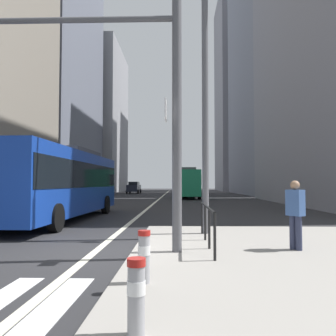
% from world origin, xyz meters
% --- Properties ---
extents(ground_plane, '(160.00, 160.00, 0.00)m').
position_xyz_m(ground_plane, '(0.00, 20.00, 0.00)').
color(ground_plane, '#28282B').
extents(lane_centre_line, '(0.20, 80.00, 0.01)m').
position_xyz_m(lane_centre_line, '(0.00, 30.00, 0.01)').
color(lane_centre_line, beige).
rests_on(lane_centre_line, ground).
extents(office_tower_left_mid, '(10.79, 20.44, 33.73)m').
position_xyz_m(office_tower_left_mid, '(-16.00, 38.25, 16.86)').
color(office_tower_left_mid, slate).
rests_on(office_tower_left_mid, ground).
extents(office_tower_left_far, '(13.33, 18.30, 28.39)m').
position_xyz_m(office_tower_left_far, '(-16.00, 59.68, 14.20)').
color(office_tower_left_far, '#9E9EA3').
rests_on(office_tower_left_far, ground).
extents(office_tower_right_mid, '(10.61, 23.19, 41.56)m').
position_xyz_m(office_tower_right_mid, '(17.00, 46.14, 20.78)').
color(office_tower_right_mid, slate).
rests_on(office_tower_right_mid, ground).
extents(office_tower_right_far, '(11.72, 16.26, 43.74)m').
position_xyz_m(office_tower_right_far, '(17.00, 69.67, 21.87)').
color(office_tower_right_far, gray).
rests_on(office_tower_right_far, ground).
extents(city_bus_blue_oncoming, '(2.90, 11.57, 3.40)m').
position_xyz_m(city_bus_blue_oncoming, '(-3.31, 7.12, 1.84)').
color(city_bus_blue_oncoming, '#14389E').
rests_on(city_bus_blue_oncoming, ground).
extents(city_bus_red_receding, '(2.89, 10.88, 3.40)m').
position_xyz_m(city_bus_red_receding, '(3.00, 31.54, 1.84)').
color(city_bus_red_receding, '#198456').
rests_on(city_bus_red_receding, ground).
extents(car_oncoming_mid, '(2.16, 4.43, 1.94)m').
position_xyz_m(car_oncoming_mid, '(-5.34, 48.72, 0.99)').
color(car_oncoming_mid, '#232838').
rests_on(car_oncoming_mid, ground).
extents(car_receding_near, '(2.11, 4.19, 1.94)m').
position_xyz_m(car_receding_near, '(2.85, 50.73, 0.99)').
color(car_receding_near, '#B2A899').
rests_on(car_receding_near, ground).
extents(car_receding_far, '(2.13, 4.31, 1.94)m').
position_xyz_m(car_receding_far, '(3.58, 48.93, 0.99)').
color(car_receding_far, maroon).
rests_on(car_receding_far, ground).
extents(traffic_signal_gantry, '(6.80, 0.65, 6.00)m').
position_xyz_m(traffic_signal_gantry, '(-0.26, -0.68, 4.14)').
color(traffic_signal_gantry, '#515156').
rests_on(traffic_signal_gantry, median_island).
extents(street_lamp_post, '(5.50, 0.32, 8.00)m').
position_xyz_m(street_lamp_post, '(2.91, 2.21, 5.28)').
color(street_lamp_post, '#56565B').
rests_on(street_lamp_post, median_island).
extents(bollard_front, '(0.20, 0.20, 0.78)m').
position_xyz_m(bollard_front, '(1.63, -5.00, 0.59)').
color(bollard_front, '#99999E').
rests_on(bollard_front, median_island).
extents(bollard_left, '(0.20, 0.20, 0.81)m').
position_xyz_m(bollard_left, '(1.53, -3.14, 0.60)').
color(bollard_left, '#99999E').
rests_on(bollard_left, median_island).
extents(pedestrian_railing, '(0.06, 3.83, 0.98)m').
position_xyz_m(pedestrian_railing, '(2.80, 0.34, 0.86)').
color(pedestrian_railing, black).
rests_on(pedestrian_railing, median_island).
extents(pedestrian_waiting, '(0.42, 0.45, 1.62)m').
position_xyz_m(pedestrian_waiting, '(4.81, -0.36, 1.04)').
color(pedestrian_waiting, '#2D334C').
rests_on(pedestrian_waiting, median_island).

